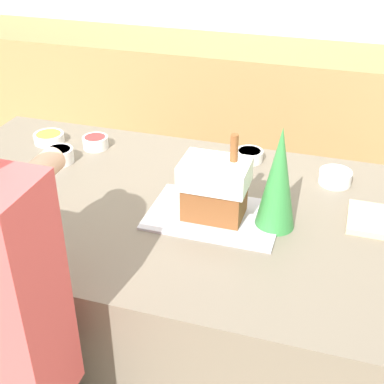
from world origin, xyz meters
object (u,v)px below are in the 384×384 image
candy_bowl_far_right (335,177)px  candy_bowl_behind_tray (49,138)px  decorative_tree (278,179)px  candy_bowl_near_tray_left (249,155)px  cookbook (376,220)px  baking_tray (214,216)px  gingerbread_house (215,187)px  candy_bowl_front_corner (95,142)px  candy_bowl_near_tray_right (59,155)px

candy_bowl_far_right → candy_bowl_behind_tray: (-1.13, -0.00, -0.01)m
decorative_tree → candy_bowl_near_tray_left: decorative_tree is taller
cookbook → candy_bowl_far_right: bearing=123.1°
candy_bowl_far_right → cookbook: bearing=-56.9°
baking_tray → gingerbread_house: gingerbread_house is taller
candy_bowl_behind_tray → decorative_tree: bearing=-18.3°
gingerbread_house → candy_bowl_near_tray_left: 0.42m
candy_bowl_behind_tray → candy_bowl_front_corner: bearing=3.0°
gingerbread_house → candy_bowl_front_corner: (-0.58, 0.34, -0.08)m
baking_tray → candy_bowl_front_corner: candy_bowl_front_corner is taller
decorative_tree → candy_bowl_near_tray_right: 0.87m
baking_tray → candy_bowl_near_tray_right: size_ratio=3.88×
gingerbread_house → decorative_tree: decorative_tree is taller
candy_bowl_front_corner → candy_bowl_near_tray_left: bearing=6.8°
gingerbread_house → candy_bowl_front_corner: gingerbread_house is taller
candy_bowl_near_tray_left → candy_bowl_far_right: bearing=-14.1°
candy_bowl_near_tray_left → baking_tray: bearing=-93.5°
gingerbread_house → candy_bowl_front_corner: bearing=149.5°
gingerbread_house → candy_bowl_behind_tray: 0.85m
gingerbread_house → candy_bowl_near_tray_left: size_ratio=2.65×
cookbook → candy_bowl_near_tray_left: bearing=147.2°
gingerbread_house → decorative_tree: 0.20m
gingerbread_house → cookbook: 0.51m
candy_bowl_near_tray_right → candy_bowl_far_right: 1.01m
candy_bowl_front_corner → cookbook: (1.07, -0.23, -0.02)m
candy_bowl_near_tray_right → candy_bowl_near_tray_left: size_ratio=1.03×
candy_bowl_near_tray_right → candy_bowl_near_tray_left: (0.68, 0.22, -0.01)m
candy_bowl_behind_tray → cookbook: (1.27, -0.22, -0.01)m
gingerbread_house → candy_bowl_front_corner: size_ratio=2.74×
decorative_tree → cookbook: bearing=19.3°
candy_bowl_front_corner → candy_bowl_far_right: (0.93, -0.01, 0.00)m
baking_tray → candy_bowl_behind_tray: (-0.78, 0.33, 0.02)m
gingerbread_house → candy_bowl_near_tray_right: bearing=163.8°
baking_tray → candy_bowl_front_corner: size_ratio=4.13×
candy_bowl_near_tray_right → candy_bowl_behind_tray: (-0.13, 0.14, -0.01)m
decorative_tree → cookbook: decorative_tree is taller
candy_bowl_far_right → cookbook: (0.14, -0.22, -0.02)m
baking_tray → cookbook: (0.49, 0.11, 0.01)m
candy_bowl_near_tray_right → baking_tray: bearing=-16.2°
decorative_tree → candy_bowl_near_tray_left: size_ratio=3.19×
decorative_tree → candy_bowl_far_right: (0.16, 0.32, -0.14)m
decorative_tree → candy_bowl_behind_tray: (-0.97, 0.32, -0.14)m
candy_bowl_near_tray_right → decorative_tree: bearing=-12.1°
candy_bowl_front_corner → candy_bowl_near_tray_left: candy_bowl_front_corner is taller
gingerbread_house → cookbook: (0.49, 0.11, -0.10)m
decorative_tree → cookbook: size_ratio=1.84×
decorative_tree → candy_bowl_behind_tray: decorative_tree is taller
candy_bowl_front_corner → cookbook: bearing=-12.0°
decorative_tree → candy_bowl_behind_tray: bearing=161.7°
candy_bowl_front_corner → candy_bowl_near_tray_right: 0.17m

